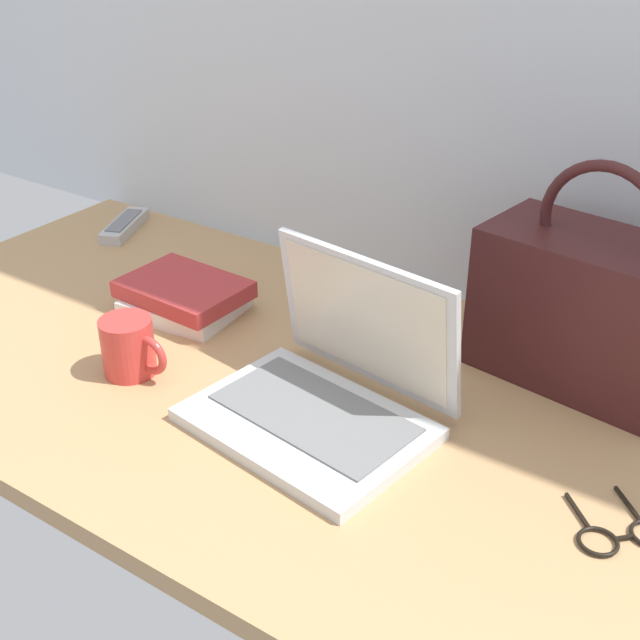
{
  "coord_description": "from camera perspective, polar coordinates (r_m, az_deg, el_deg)",
  "views": [
    {
      "loc": [
        0.59,
        -0.82,
        0.7
      ],
      "look_at": [
        0.03,
        0.0,
        0.15
      ],
      "focal_mm": 46.38,
      "sensor_mm": 36.0,
      "label": 1
    }
  ],
  "objects": [
    {
      "name": "desk",
      "position": [
        1.22,
        -1.33,
        -5.14
      ],
      "size": [
        1.6,
        0.76,
        0.03
      ],
      "color": "tan",
      "rests_on": "ground"
    },
    {
      "name": "laptop",
      "position": [
        1.12,
        0.54,
        -4.68
      ],
      "size": [
        0.34,
        0.29,
        0.22
      ],
      "color": "silver",
      "rests_on": "desk"
    },
    {
      "name": "coffee_mug",
      "position": [
        1.25,
        -13.01,
        -1.79
      ],
      "size": [
        0.11,
        0.08,
        0.09
      ],
      "color": "red",
      "rests_on": "desk"
    },
    {
      "name": "remote_control_near",
      "position": [
        1.76,
        -13.34,
        6.36
      ],
      "size": [
        0.11,
        0.17,
        0.02
      ],
      "color": "#B7B7B7",
      "rests_on": "desk"
    },
    {
      "name": "remote_control_far",
      "position": [
        1.34,
        3.6,
        -0.23
      ],
      "size": [
        0.11,
        0.16,
        0.02
      ],
      "color": "#4C4C51",
      "rests_on": "desk"
    },
    {
      "name": "eyeglasses",
      "position": [
        1.02,
        20.16,
        -13.76
      ],
      "size": [
        0.14,
        0.14,
        0.01
      ],
      "color": "black",
      "rests_on": "desk"
    },
    {
      "name": "handbag",
      "position": [
        1.23,
        17.93,
        0.85
      ],
      "size": [
        0.32,
        0.2,
        0.33
      ],
      "color": "#3F1919",
      "rests_on": "desk"
    },
    {
      "name": "book_stack",
      "position": [
        1.41,
        -9.33,
        1.64
      ],
      "size": [
        0.2,
        0.17,
        0.06
      ],
      "color": "silver",
      "rests_on": "desk"
    }
  ]
}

